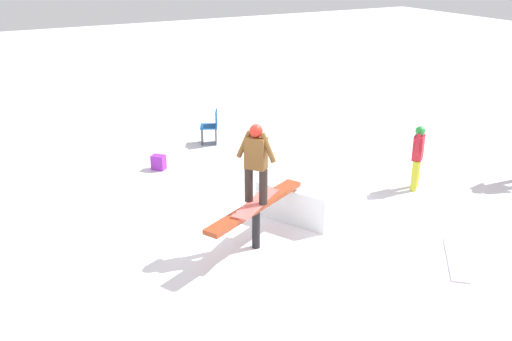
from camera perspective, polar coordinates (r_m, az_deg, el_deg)
The scene contains 8 objects.
ground_plane at distance 9.91m, azimuth 0.00°, elevation -7.67°, with size 60.00×60.00×0.00m, color white.
rail_feature at distance 9.58m, azimuth 0.00°, elevation -4.04°, with size 2.32×1.37×0.82m.
snow_kicker_ramp at distance 11.25m, azimuth 5.69°, elevation -2.11°, with size 1.80×1.50×0.68m, color white.
main_rider_on_rail at distance 9.26m, azimuth 0.00°, elevation 0.54°, with size 1.22×1.00×1.39m.
bystander_red at distance 12.36m, azimuth 15.87°, elevation 1.58°, with size 0.51×0.42×1.39m.
loose_snowboard_white at distance 10.10m, azimuth 19.35°, elevation -8.35°, with size 1.43×0.28×0.02m, color white.
folding_chair at distance 14.87m, azimuth -4.53°, elevation 4.25°, with size 0.59×0.59×0.88m.
backpack_on_snow at distance 13.34m, azimuth -9.72°, elevation 0.81°, with size 0.30×0.22×0.34m, color purple.
Camera 1 is at (4.08, 7.61, 4.86)m, focal length 40.00 mm.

